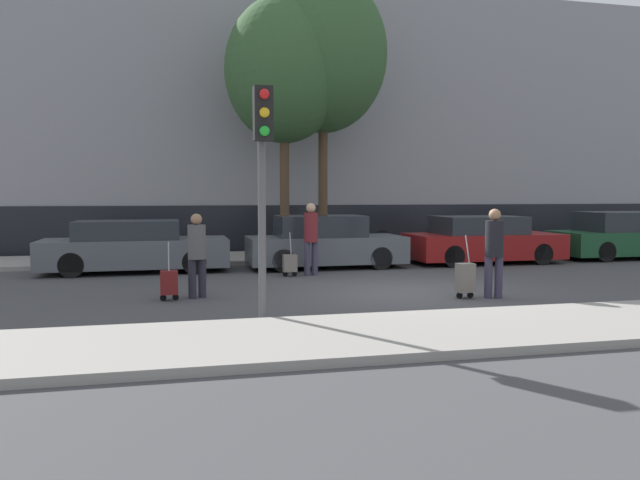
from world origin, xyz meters
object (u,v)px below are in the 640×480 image
(pedestrian_center, at_px, (311,234))
(trolley_right, at_px, (465,278))
(parked_car_3, at_px, (627,237))
(traffic_light, at_px, (263,156))
(parked_car_1, at_px, (324,243))
(parked_bicycle, at_px, (366,241))
(parked_car_2, at_px, (482,241))
(bare_tree_near_crossing, at_px, (284,71))
(trolley_center, at_px, (290,263))
(trolley_left, at_px, (169,283))
(bare_tree_down_street, at_px, (323,55))
(pedestrian_left, at_px, (197,251))
(parked_car_0, at_px, (134,248))
(pedestrian_right, at_px, (494,248))

(pedestrian_center, distance_m, trolley_right, 4.52)
(parked_car_3, xyz_separation_m, traffic_light, (-12.32, -7.07, 1.88))
(pedestrian_center, bearing_deg, traffic_light, -120.91)
(parked_car_1, bearing_deg, parked_bicycle, 52.07)
(parked_car_2, xyz_separation_m, bare_tree_near_crossing, (-5.38, 2.08, 4.96))
(parked_car_2, bearing_deg, trolley_center, -164.26)
(trolley_left, distance_m, bare_tree_near_crossing, 9.05)
(parked_bicycle, xyz_separation_m, bare_tree_down_street, (-1.45, -0.15, 5.69))
(parked_car_2, xyz_separation_m, pedestrian_left, (-8.22, -4.29, 0.27))
(parked_car_2, xyz_separation_m, parked_car_3, (4.99, 0.16, 0.03))
(pedestrian_left, xyz_separation_m, trolley_center, (2.29, 2.62, -0.59))
(pedestrian_center, xyz_separation_m, bare_tree_down_street, (1.26, 3.91, 5.18))
(pedestrian_center, bearing_deg, parked_car_1, 53.90)
(parked_car_2, height_order, traffic_light, traffic_light)
(parked_car_0, xyz_separation_m, trolley_left, (0.88, -4.60, -0.29))
(trolley_center, height_order, bare_tree_down_street, bare_tree_down_street)
(pedestrian_left, height_order, traffic_light, traffic_light)
(traffic_light, bearing_deg, pedestrian_left, 108.70)
(parked_car_2, height_order, pedestrian_right, pedestrian_right)
(trolley_center, bearing_deg, trolley_left, -135.09)
(trolley_right, bearing_deg, parked_bicycle, 85.72)
(pedestrian_right, bearing_deg, pedestrian_left, 175.76)
(pedestrian_center, distance_m, bare_tree_down_street, 6.61)
(parked_bicycle, bearing_deg, trolley_right, -94.28)
(parked_car_2, relative_size, bare_tree_down_street, 0.51)
(parked_car_2, distance_m, trolley_right, 6.42)
(trolley_left, relative_size, bare_tree_down_street, 0.13)
(parked_car_2, bearing_deg, bare_tree_down_street, 150.42)
(pedestrian_left, bearing_deg, bare_tree_near_crossing, 46.97)
(parked_car_3, height_order, parked_bicycle, parked_car_3)
(bare_tree_down_street, bearing_deg, trolley_center, -114.12)
(pedestrian_center, relative_size, trolley_center, 1.65)
(parked_car_3, distance_m, bare_tree_near_crossing, 11.63)
(parked_car_0, relative_size, trolley_center, 4.31)
(pedestrian_center, bearing_deg, parked_bicycle, 45.36)
(parked_bicycle, bearing_deg, bare_tree_down_street, -174.01)
(pedestrian_center, bearing_deg, parked_car_3, -1.51)
(pedestrian_right, height_order, parked_bicycle, pedestrian_right)
(trolley_left, distance_m, bare_tree_down_street, 10.09)
(traffic_light, bearing_deg, parked_car_0, 107.97)
(trolley_right, bearing_deg, parked_car_3, 34.45)
(parked_car_3, relative_size, trolley_right, 3.85)
(parked_car_3, bearing_deg, parked_car_1, -178.52)
(trolley_left, height_order, bare_tree_near_crossing, bare_tree_near_crossing)
(trolley_center, height_order, traffic_light, traffic_light)
(parked_car_1, xyz_separation_m, bare_tree_down_street, (0.57, 2.44, 5.52))
(traffic_light, bearing_deg, bare_tree_down_street, 70.93)
(pedestrian_left, relative_size, trolley_center, 1.51)
(trolley_left, bearing_deg, parked_car_3, 18.64)
(parked_car_0, xyz_separation_m, trolley_right, (6.34, -5.64, -0.23))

